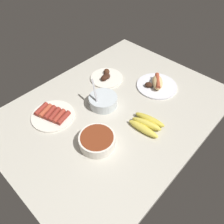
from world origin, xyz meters
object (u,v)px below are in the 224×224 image
(plate_hotdog_assembled, at_px, (157,84))
(plate_grilled_meat, at_px, (106,77))
(banana_bunch, at_px, (147,124))
(bowl_coleslaw, at_px, (103,100))
(plate_sausages, at_px, (53,115))
(bowl_chili, at_px, (97,140))

(plate_hotdog_assembled, distance_m, plate_grilled_meat, 0.31)
(plate_grilled_meat, xyz_separation_m, banana_bunch, (0.14, 0.41, 0.01))
(plate_grilled_meat, xyz_separation_m, bowl_coleslaw, (0.17, 0.15, 0.02))
(plate_grilled_meat, bearing_deg, bowl_coleslaw, 39.89)
(plate_sausages, bearing_deg, bowl_chili, 97.32)
(bowl_chili, xyz_separation_m, plate_sausages, (0.04, -0.29, -0.02))
(plate_hotdog_assembled, xyz_separation_m, bowl_coleslaw, (0.32, -0.12, 0.01))
(bowl_chili, xyz_separation_m, bowl_coleslaw, (-0.20, -0.16, 0.00))
(bowl_chili, bearing_deg, plate_grilled_meat, -140.61)
(plate_grilled_meat, distance_m, banana_bunch, 0.43)
(plate_hotdog_assembled, bearing_deg, bowl_coleslaw, -20.79)
(plate_hotdog_assembled, bearing_deg, plate_grilled_meat, -61.15)
(plate_grilled_meat, relative_size, bowl_coleslaw, 1.28)
(bowl_chili, distance_m, banana_bunch, 0.26)
(plate_hotdog_assembled, bearing_deg, banana_bunch, 26.38)
(plate_sausages, relative_size, banana_bunch, 1.24)
(banana_bunch, bearing_deg, bowl_coleslaw, -81.86)
(bowl_chili, relative_size, bowl_coleslaw, 1.08)
(plate_hotdog_assembled, relative_size, banana_bunch, 1.34)
(plate_hotdog_assembled, xyz_separation_m, plate_grilled_meat, (0.15, -0.27, -0.01))
(banana_bunch, bearing_deg, plate_hotdog_assembled, -153.62)
(plate_sausages, bearing_deg, bowl_coleslaw, 151.92)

